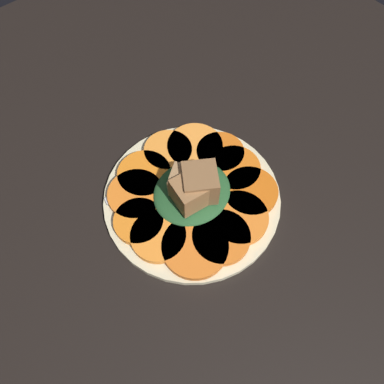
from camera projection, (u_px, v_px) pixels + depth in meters
table_slab at (192, 202)px, 56.24cm from camera, size 120.00×120.00×2.00cm
plate at (192, 197)px, 54.91cm from camera, size 25.79×25.79×1.05cm
carrot_slice_0 at (158, 236)px, 50.74cm from camera, size 7.63×7.63×1.04cm
carrot_slice_1 at (195, 247)px, 50.00cm from camera, size 9.04×9.04×1.04cm
carrot_slice_2 at (221, 237)px, 50.67cm from camera, size 7.97×7.97×1.04cm
carrot_slice_3 at (239, 218)px, 52.08cm from camera, size 8.22×8.22×1.04cm
carrot_slice_4 at (250, 191)px, 54.13cm from camera, size 8.04×8.04×1.04cm
carrot_slice_5 at (234, 169)px, 56.05cm from camera, size 7.84×7.84×1.04cm
carrot_slice_6 at (220, 153)px, 57.47cm from camera, size 7.34×7.34×1.04cm
carrot_slice_7 at (195, 147)px, 58.01cm from camera, size 8.65×8.65×1.04cm
carrot_slice_8 at (168, 151)px, 57.63cm from camera, size 7.41×7.41×1.04cm
carrot_slice_9 at (144, 174)px, 55.58cm from camera, size 7.97×7.97×1.04cm
carrot_slice_10 at (136, 194)px, 53.89cm from camera, size 8.09×8.09×1.04cm
carrot_slice_11 at (139, 221)px, 51.81cm from camera, size 6.96×6.96×1.04cm
center_pile at (193, 189)px, 52.06cm from camera, size 11.52×10.37×6.60cm
fork at (166, 175)px, 55.86cm from camera, size 18.16×5.50×0.40cm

